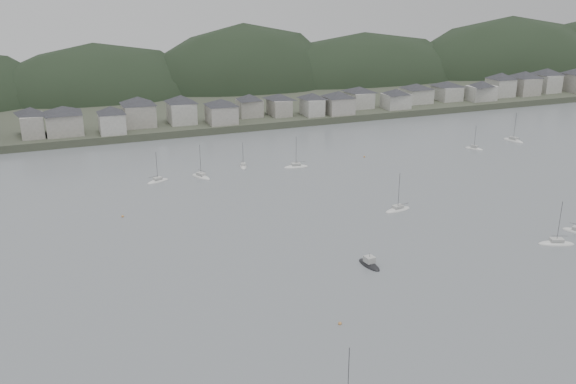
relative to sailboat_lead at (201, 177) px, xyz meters
name	(u,v)px	position (x,y,z in m)	size (l,w,h in m)	color
ground	(447,356)	(14.74, -115.35, -0.17)	(900.00, 900.00, 0.00)	slate
far_shore_land	(151,86)	(14.74, 179.65, 1.33)	(900.00, 250.00, 3.00)	#383D2D
forested_ridge	(169,115)	(19.57, 154.05, -11.46)	(851.55, 103.94, 102.57)	black
waterfront_town	(304,101)	(65.32, 67.99, 8.49)	(451.48, 28.46, 12.92)	gray
sailboat_lead	(201,177)	(0.00, 0.00, 0.00)	(6.17, 9.01, 11.82)	silver
moored_fleet	(252,247)	(-2.14, -59.50, 0.00)	(236.27, 152.24, 13.68)	silver
motor_launch_far	(369,264)	(19.56, -78.61, 0.12)	(3.44, 7.60, 3.77)	black
mooring_buoys	(325,231)	(18.51, -56.95, -0.02)	(169.11, 108.29, 0.70)	#CA8843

